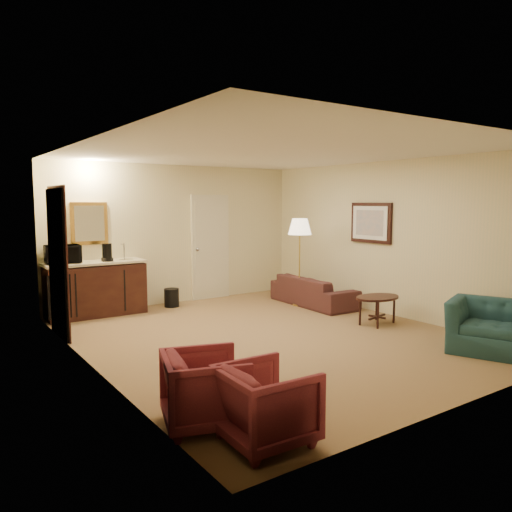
{
  "coord_description": "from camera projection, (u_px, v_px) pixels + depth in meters",
  "views": [
    {
      "loc": [
        -4.12,
        -5.63,
        1.91
      ],
      "look_at": [
        0.1,
        0.5,
        1.1
      ],
      "focal_mm": 35.0,
      "sensor_mm": 36.0,
      "label": 1
    }
  ],
  "objects": [
    {
      "name": "rose_chair_near",
      "position": [
        205.0,
        386.0,
        4.26
      ],
      "size": [
        0.82,
        0.85,
        0.7
      ],
      "primitive_type": "imported",
      "rotation": [
        0.0,
        0.0,
        1.26
      ],
      "color": "maroon",
      "rests_on": "ground"
    },
    {
      "name": "waste_bin",
      "position": [
        172.0,
        298.0,
        9.13
      ],
      "size": [
        0.31,
        0.31,
        0.33
      ],
      "primitive_type": "cylinder",
      "rotation": [
        0.0,
        0.0,
        0.19
      ],
      "color": "black",
      "rests_on": "ground"
    },
    {
      "name": "coffee_table",
      "position": [
        377.0,
        310.0,
        7.82
      ],
      "size": [
        0.87,
        0.68,
        0.45
      ],
      "primitive_type": "cube",
      "rotation": [
        0.0,
        0.0,
        0.21
      ],
      "color": "black",
      "rests_on": "ground"
    },
    {
      "name": "teal_armchair",
      "position": [
        492.0,
        318.0,
        6.37
      ],
      "size": [
        1.0,
        1.18,
        0.88
      ],
      "primitive_type": "imported",
      "rotation": [
        0.0,
        0.0,
        -1.17
      ],
      "color": "#204452",
      "rests_on": "ground"
    },
    {
      "name": "room_walls",
      "position": [
        235.0,
        215.0,
        7.54
      ],
      "size": [
        5.02,
        6.01,
        2.61
      ],
      "color": "beige",
      "rests_on": "ground"
    },
    {
      "name": "wetbar_cabinet",
      "position": [
        96.0,
        289.0,
        8.39
      ],
      "size": [
        1.64,
        0.58,
        0.92
      ],
      "primitive_type": "cube",
      "color": "#361A11",
      "rests_on": "ground"
    },
    {
      "name": "sofa",
      "position": [
        314.0,
        286.0,
        9.27
      ],
      "size": [
        0.6,
        1.84,
        0.71
      ],
      "primitive_type": "imported",
      "rotation": [
        0.0,
        0.0,
        1.53
      ],
      "color": "black",
      "rests_on": "ground"
    },
    {
      "name": "ground",
      "position": [
        270.0,
        336.0,
        7.15
      ],
      "size": [
        6.0,
        6.0,
        0.0
      ],
      "primitive_type": "plane",
      "color": "olive",
      "rests_on": "ground"
    },
    {
      "name": "coffee_maker",
      "position": [
        107.0,
        252.0,
        8.35
      ],
      "size": [
        0.18,
        0.18,
        0.3
      ],
      "primitive_type": "cylinder",
      "rotation": [
        0.0,
        0.0,
        0.12
      ],
      "color": "black",
      "rests_on": "wetbar_cabinet"
    },
    {
      "name": "rose_chair_far",
      "position": [
        266.0,
        401.0,
        3.95
      ],
      "size": [
        0.66,
        0.7,
        0.69
      ],
      "primitive_type": "imported",
      "rotation": [
        0.0,
        0.0,
        1.53
      ],
      "color": "maroon",
      "rests_on": "ground"
    },
    {
      "name": "microwave",
      "position": [
        63.0,
        252.0,
        8.09
      ],
      "size": [
        0.55,
        0.32,
        0.36
      ],
      "primitive_type": "imported",
      "rotation": [
        0.0,
        0.0,
        -0.05
      ],
      "color": "black",
      "rests_on": "wetbar_cabinet"
    },
    {
      "name": "floor_lamp",
      "position": [
        299.0,
        262.0,
        9.17
      ],
      "size": [
        0.5,
        0.5,
        1.62
      ],
      "primitive_type": "cube",
      "rotation": [
        0.0,
        0.0,
        -0.19
      ],
      "color": "gold",
      "rests_on": "ground"
    }
  ]
}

